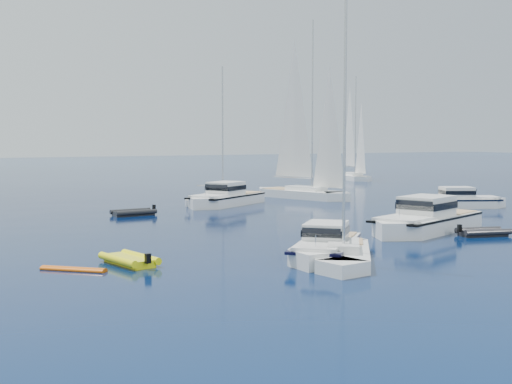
# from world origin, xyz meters

# --- Properties ---
(motor_cruiser_left) EXTENTS (7.89, 7.96, 2.25)m
(motor_cruiser_left) POSITION_xyz_m (-4.15, 10.92, 0.00)
(motor_cruiser_left) COLOR silver
(motor_cruiser_left) RESTS_ON ground
(motor_cruiser_centre) EXTENTS (11.67, 7.17, 2.93)m
(motor_cruiser_centre) POSITION_xyz_m (6.79, 15.67, 0.00)
(motor_cruiser_centre) COLOR silver
(motor_cruiser_centre) RESTS_ON ground
(motor_cruiser_far_r) EXTENTS (9.00, 6.14, 2.28)m
(motor_cruiser_far_r) POSITION_xyz_m (20.14, 26.02, 0.00)
(motor_cruiser_far_r) COLOR silver
(motor_cruiser_far_r) RESTS_ON ground
(motor_cruiser_distant) EXTENTS (10.34, 8.02, 2.68)m
(motor_cruiser_distant) POSITION_xyz_m (3.23, 37.41, 0.00)
(motor_cruiser_distant) COLOR silver
(motor_cruiser_distant) RESTS_ON ground
(sailboat_fore) EXTENTS (7.64, 9.07, 13.93)m
(sailboat_fore) POSITION_xyz_m (-3.95, 9.64, 0.00)
(sailboat_fore) COLOR silver
(sailboat_fore) RESTS_ON ground
(sailboat_centre) EXTENTS (8.98, 5.93, 13.03)m
(sailboat_centre) POSITION_xyz_m (3.55, 39.66, 0.00)
(sailboat_centre) COLOR silver
(sailboat_centre) RESTS_ON ground
(sailboat_sails_r) EXTENTS (6.74, 12.69, 18.08)m
(sailboat_sails_r) POSITION_xyz_m (13.34, 40.41, 0.00)
(sailboat_sails_r) COLOR white
(sailboat_sails_r) RESTS_ON ground
(sailboat_sails_far) EXTENTS (4.68, 10.66, 15.19)m
(sailboat_sails_far) POSITION_xyz_m (35.73, 62.28, 0.00)
(sailboat_sails_far) COLOR white
(sailboat_sails_far) RESTS_ON ground
(tender_yellow) EXTENTS (2.52, 3.75, 0.95)m
(tender_yellow) POSITION_xyz_m (-13.39, 13.87, 0.00)
(tender_yellow) COLOR yellow
(tender_yellow) RESTS_ON ground
(tender_grey_near) EXTENTS (3.58, 2.60, 0.95)m
(tender_grey_near) POSITION_xyz_m (8.78, 12.67, 0.00)
(tender_grey_near) COLOR black
(tender_grey_near) RESTS_ON ground
(tender_grey_far) EXTENTS (3.60, 2.17, 0.95)m
(tender_grey_far) POSITION_xyz_m (-6.45, 33.74, 0.00)
(tender_grey_far) COLOR black
(tender_grey_far) RESTS_ON ground
(kayak_orange) EXTENTS (2.66, 2.57, 0.30)m
(kayak_orange) POSITION_xyz_m (-16.10, 13.61, 0.00)
(kayak_orange) COLOR #C44F09
(kayak_orange) RESTS_ON ground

